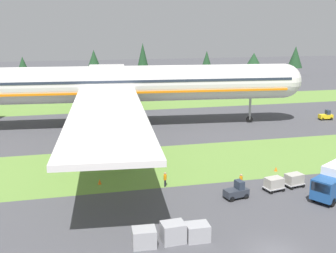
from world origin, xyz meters
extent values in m
plane|color=#47474C|center=(0.00, 0.00, 0.00)|extent=(400.00, 400.00, 0.00)
cube|color=olive|center=(0.00, 24.04, 0.00)|extent=(320.00, 16.46, 0.01)
cube|color=olive|center=(0.00, 68.95, 0.00)|extent=(320.00, 16.46, 0.01)
cylinder|color=silver|center=(-5.58, 46.49, 7.94)|extent=(60.15, 11.89, 6.48)
sphere|color=silver|center=(24.20, 43.78, 7.94)|extent=(6.35, 6.35, 6.35)
cube|color=orange|center=(-5.58, 46.49, 6.81)|extent=(58.71, 11.88, 0.36)
cube|color=#283342|center=(-1.95, 46.16, 8.75)|extent=(52.89, 11.29, 0.44)
cube|color=silver|center=(-7.10, 70.03, 7.29)|extent=(13.09, 40.81, 0.58)
cylinder|color=#A3A3A8|center=(-6.23, 63.91, 5.16)|extent=(6.13, 4.08, 3.56)
cube|color=silver|center=(-11.33, 23.62, 7.29)|extent=(13.09, 40.81, 0.58)
cylinder|color=#A3A3A8|center=(-9.37, 29.49, 5.16)|extent=(6.13, 4.08, 3.56)
cylinder|color=#A3A3A8|center=(17.66, 44.38, 3.78)|extent=(0.44, 0.44, 6.37)
cylinder|color=black|center=(17.66, 44.38, 0.60)|extent=(1.23, 0.53, 1.20)
cylinder|color=#A3A3A8|center=(-9.86, 50.79, 3.91)|extent=(0.44, 0.44, 6.12)
cylinder|color=black|center=(-9.86, 50.79, 0.85)|extent=(1.75, 0.75, 1.70)
cylinder|color=#A3A3A8|center=(-10.56, 43.04, 3.91)|extent=(0.44, 0.44, 6.12)
cylinder|color=black|center=(-10.56, 43.04, 0.85)|extent=(1.75, 0.75, 1.70)
cube|color=#2D333D|center=(1.10, 11.02, 0.69)|extent=(2.81, 1.79, 0.77)
cube|color=#283342|center=(1.48, 11.10, 1.52)|extent=(0.90, 1.21, 0.90)
cylinder|color=black|center=(0.32, 10.30, 0.30)|extent=(0.63, 0.32, 0.60)
cylinder|color=black|center=(0.10, 11.37, 0.30)|extent=(0.63, 0.32, 0.60)
cylinder|color=black|center=(2.10, 10.66, 0.30)|extent=(0.63, 0.32, 0.60)
cylinder|color=black|center=(1.88, 11.74, 0.30)|extent=(0.63, 0.32, 0.60)
cube|color=#A3A3A8|center=(6.10, 12.04, 0.40)|extent=(2.46, 1.91, 0.10)
cube|color=#ADA89E|center=(6.10, 12.04, 1.00)|extent=(2.16, 1.68, 1.10)
cylinder|color=black|center=(5.42, 11.19, 0.20)|extent=(0.42, 0.20, 0.40)
cylinder|color=black|center=(5.14, 12.55, 0.20)|extent=(0.42, 0.20, 0.40)
cylinder|color=black|center=(7.05, 11.53, 0.20)|extent=(0.42, 0.20, 0.40)
cylinder|color=black|center=(6.78, 12.88, 0.20)|extent=(0.42, 0.20, 0.40)
cube|color=#A3A3A8|center=(8.94, 12.62, 0.40)|extent=(2.46, 1.91, 0.10)
cube|color=#ADA89E|center=(8.94, 12.62, 1.00)|extent=(2.16, 1.68, 1.10)
cylinder|color=black|center=(8.26, 11.77, 0.20)|extent=(0.42, 0.20, 0.40)
cylinder|color=black|center=(7.98, 13.13, 0.20)|extent=(0.42, 0.20, 0.40)
cylinder|color=black|center=(9.90, 12.11, 0.20)|extent=(0.42, 0.20, 0.40)
cylinder|color=black|center=(9.62, 13.46, 0.20)|extent=(0.42, 0.20, 0.40)
cube|color=#1E4C8E|center=(9.64, 7.71, 1.58)|extent=(3.07, 3.10, 2.20)
cube|color=#283342|center=(8.73, 7.16, 2.02)|extent=(1.13, 1.82, 0.97)
cylinder|color=black|center=(9.97, 6.74, 0.48)|extent=(0.98, 0.75, 0.96)
cylinder|color=black|center=(8.94, 8.45, 0.48)|extent=(0.98, 0.75, 0.96)
cylinder|color=black|center=(12.77, 10.75, 0.48)|extent=(0.98, 0.75, 0.96)
cube|color=yellow|center=(33.26, 42.95, 0.69)|extent=(2.71, 1.53, 0.77)
cube|color=#283342|center=(33.65, 42.92, 1.52)|extent=(0.80, 1.15, 0.90)
cylinder|color=black|center=(32.31, 42.49, 0.30)|extent=(0.62, 0.25, 0.60)
cylinder|color=black|center=(32.41, 43.58, 0.30)|extent=(0.62, 0.25, 0.60)
cylinder|color=black|center=(34.12, 42.32, 0.30)|extent=(0.62, 0.25, 0.60)
cylinder|color=black|center=(34.22, 43.42, 0.30)|extent=(0.62, 0.25, 0.60)
cylinder|color=black|center=(2.80, 13.66, 0.42)|extent=(0.18, 0.18, 0.85)
cylinder|color=black|center=(2.67, 13.48, 0.42)|extent=(0.18, 0.18, 0.85)
cylinder|color=orange|center=(2.74, 13.57, 1.16)|extent=(0.36, 0.36, 0.62)
sphere|color=tan|center=(2.74, 13.57, 1.62)|extent=(0.24, 0.24, 0.24)
cylinder|color=orange|center=(2.87, 13.76, 1.13)|extent=(0.10, 0.10, 0.58)
cylinder|color=orange|center=(2.61, 13.38, 1.13)|extent=(0.10, 0.10, 0.58)
cylinder|color=black|center=(-5.63, 16.05, 0.42)|extent=(0.18, 0.18, 0.85)
cylinder|color=black|center=(-5.54, 16.26, 0.42)|extent=(0.18, 0.18, 0.85)
cylinder|color=orange|center=(-5.58, 16.16, 1.16)|extent=(0.36, 0.36, 0.62)
sphere|color=tan|center=(-5.58, 16.16, 1.62)|extent=(0.24, 0.24, 0.24)
cylinder|color=orange|center=(-5.68, 15.94, 1.13)|extent=(0.10, 0.10, 0.58)
cylinder|color=orange|center=(-5.49, 16.37, 1.13)|extent=(0.10, 0.10, 0.58)
cube|color=#A3A3A8|center=(-7.78, 3.63, 0.88)|extent=(2.09, 1.72, 1.76)
cube|color=#A3A3A8|center=(-10.34, 3.48, 0.79)|extent=(2.09, 1.71, 1.58)
cube|color=#A3A3A8|center=(-5.64, 3.43, 0.75)|extent=(2.03, 1.64, 1.50)
cone|color=orange|center=(9.48, 17.98, 0.28)|extent=(0.44, 0.44, 0.55)
cone|color=orange|center=(-12.95, 18.62, 0.32)|extent=(0.44, 0.44, 0.63)
cylinder|color=#4C3823|center=(-29.47, 108.09, 1.40)|extent=(0.70, 0.70, 2.80)
cone|color=#1E4223|center=(-29.47, 108.09, 5.82)|extent=(4.56, 4.56, 6.04)
cylinder|color=#4C3823|center=(-7.68, 108.81, 1.55)|extent=(0.70, 0.70, 3.09)
cone|color=#1E4223|center=(-7.68, 108.81, 6.82)|extent=(5.41, 5.41, 7.45)
cylinder|color=#4C3823|center=(8.28, 108.62, 1.95)|extent=(0.70, 0.70, 3.90)
cone|color=#1E4223|center=(8.28, 108.62, 8.24)|extent=(4.02, 4.02, 8.67)
cylinder|color=#4C3823|center=(30.14, 107.72, 1.68)|extent=(0.70, 0.70, 3.36)
cone|color=#1E4223|center=(30.14, 107.72, 6.58)|extent=(3.93, 3.93, 6.44)
cylinder|color=#4C3823|center=(47.07, 106.90, 1.89)|extent=(0.70, 0.70, 3.77)
cone|color=#1E4223|center=(47.07, 106.90, 6.36)|extent=(5.91, 5.91, 5.17)
cylinder|color=#4C3823|center=(65.84, 111.70, 1.44)|extent=(0.70, 0.70, 2.89)
cone|color=#1E4223|center=(65.84, 111.70, 6.83)|extent=(5.41, 5.41, 7.88)
camera|label=1|loc=(-15.79, -28.05, 18.27)|focal=44.49mm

